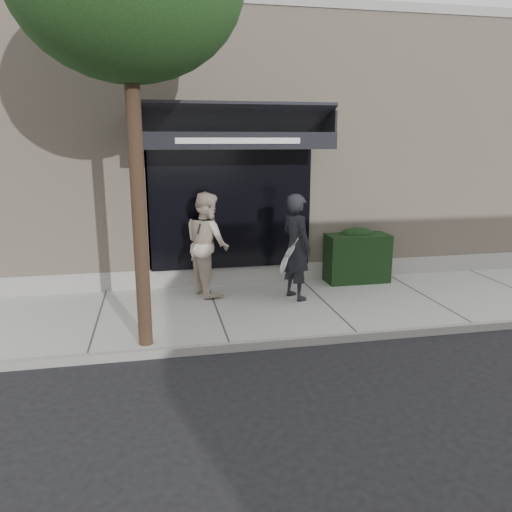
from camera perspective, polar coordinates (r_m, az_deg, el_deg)
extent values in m
plane|color=black|center=(9.31, 7.87, -5.94)|extent=(80.00, 80.00, 0.00)
cube|color=#989893|center=(9.29, 7.88, -5.60)|extent=(20.00, 3.00, 0.12)
cube|color=gray|center=(7.94, 11.60, -9.00)|extent=(20.00, 0.10, 0.14)
cube|color=#BCA78F|center=(13.62, 1.18, 11.99)|extent=(14.00, 7.00, 5.50)
cube|color=gray|center=(10.79, 4.95, -1.81)|extent=(14.02, 0.42, 0.50)
cube|color=gray|center=(10.68, 5.66, 26.76)|extent=(14.30, 0.35, 0.18)
cube|color=black|center=(10.02, -2.93, 6.11)|extent=(3.20, 0.30, 2.60)
cube|color=gray|center=(10.06, -12.15, 5.86)|extent=(0.08, 0.40, 2.60)
cube|color=gray|center=(10.52, 5.64, 6.40)|extent=(0.08, 0.40, 2.60)
cube|color=gray|center=(10.10, -3.15, 13.78)|extent=(3.36, 0.40, 0.12)
cube|color=black|center=(9.41, -2.53, 15.41)|extent=(3.60, 1.03, 0.55)
cube|color=black|center=(8.91, -1.99, 13.04)|extent=(3.60, 0.05, 0.30)
cube|color=white|center=(8.88, -1.95, 13.04)|extent=(2.20, 0.01, 0.10)
cube|color=black|center=(9.30, -13.79, 14.59)|extent=(0.04, 1.00, 0.45)
cube|color=black|center=(9.85, 8.11, 14.73)|extent=(0.04, 1.00, 0.45)
cube|color=black|center=(10.65, 11.36, -0.17)|extent=(1.30, 0.70, 1.00)
ellipsoid|color=black|center=(10.55, 11.48, 2.47)|extent=(0.71, 0.38, 0.27)
cylinder|color=black|center=(7.02, -13.37, 7.67)|extent=(0.20, 0.20, 4.80)
imported|color=black|center=(9.21, 4.61, 1.05)|extent=(0.70, 0.84, 1.97)
torus|color=silver|center=(8.90, 3.79, 0.34)|extent=(0.20, 0.32, 0.27)
cylinder|color=silver|center=(8.90, 3.79, 0.34)|extent=(0.16, 0.28, 0.23)
cylinder|color=silver|center=(8.90, 3.79, 0.34)|extent=(0.17, 0.03, 0.11)
cylinder|color=black|center=(8.90, 3.79, 0.34)|extent=(0.19, 0.05, 0.13)
torus|color=silver|center=(8.78, 3.18, -0.98)|extent=(0.13, 0.31, 0.30)
cylinder|color=silver|center=(8.78, 3.18, -0.98)|extent=(0.10, 0.27, 0.26)
cylinder|color=silver|center=(8.78, 3.18, -0.98)|extent=(0.18, 0.03, 0.08)
cylinder|color=black|center=(8.78, 3.18, -0.98)|extent=(0.20, 0.04, 0.09)
imported|color=beige|center=(9.50, -5.57, 1.42)|extent=(1.01, 1.14, 1.97)
torus|color=silver|center=(9.25, -7.10, 0.58)|extent=(0.14, 0.31, 0.30)
cylinder|color=silver|center=(9.25, -7.10, 0.58)|extent=(0.11, 0.28, 0.26)
cylinder|color=silver|center=(9.25, -7.10, 0.58)|extent=(0.18, 0.05, 0.06)
cylinder|color=black|center=(9.25, -7.10, 0.58)|extent=(0.20, 0.06, 0.08)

